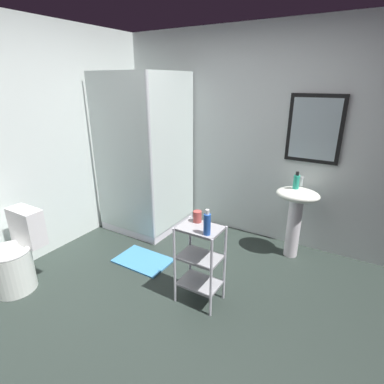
% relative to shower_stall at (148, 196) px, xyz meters
% --- Properties ---
extents(ground_plane, '(4.20, 4.20, 0.02)m').
position_rel_shower_stall_xyz_m(ground_plane, '(1.20, -1.23, -0.47)').
color(ground_plane, '#27312C').
extents(wall_back, '(4.20, 0.14, 2.50)m').
position_rel_shower_stall_xyz_m(wall_back, '(1.20, 0.62, 0.79)').
color(wall_back, silver).
rests_on(wall_back, ground_plane).
extents(wall_left, '(0.10, 4.20, 2.50)m').
position_rel_shower_stall_xyz_m(wall_left, '(-0.65, -1.23, 0.79)').
color(wall_left, silver).
rests_on(wall_left, ground_plane).
extents(shower_stall, '(0.92, 0.92, 2.00)m').
position_rel_shower_stall_xyz_m(shower_stall, '(0.00, 0.00, 0.00)').
color(shower_stall, white).
rests_on(shower_stall, ground_plane).
extents(pedestal_sink, '(0.46, 0.37, 0.81)m').
position_rel_shower_stall_xyz_m(pedestal_sink, '(1.83, 0.29, 0.12)').
color(pedestal_sink, white).
rests_on(pedestal_sink, ground_plane).
extents(sink_faucet, '(0.03, 0.03, 0.10)m').
position_rel_shower_stall_xyz_m(sink_faucet, '(1.83, 0.41, 0.40)').
color(sink_faucet, silver).
rests_on(sink_faucet, pedestal_sink).
extents(toilet, '(0.37, 0.49, 0.76)m').
position_rel_shower_stall_xyz_m(toilet, '(-0.28, -1.64, -0.15)').
color(toilet, white).
rests_on(toilet, ground_plane).
extents(storage_cart, '(0.38, 0.28, 0.74)m').
position_rel_shower_stall_xyz_m(storage_cart, '(1.31, -0.91, -0.03)').
color(storage_cart, silver).
rests_on(storage_cart, ground_plane).
extents(hand_soap_bottle, '(0.06, 0.06, 0.19)m').
position_rel_shower_stall_xyz_m(hand_soap_bottle, '(1.80, 0.29, 0.43)').
color(hand_soap_bottle, '#2DBC99').
rests_on(hand_soap_bottle, pedestal_sink).
extents(shampoo_bottle_blue, '(0.06, 0.06, 0.22)m').
position_rel_shower_stall_xyz_m(shampoo_bottle_blue, '(1.41, -0.99, 0.37)').
color(shampoo_bottle_blue, blue).
rests_on(shampoo_bottle_blue, storage_cart).
extents(rinse_cup, '(0.07, 0.07, 0.10)m').
position_rel_shower_stall_xyz_m(rinse_cup, '(1.23, -0.83, 0.33)').
color(rinse_cup, '#B24742').
rests_on(rinse_cup, storage_cart).
extents(bath_mat, '(0.60, 0.40, 0.02)m').
position_rel_shower_stall_xyz_m(bath_mat, '(0.45, -0.70, -0.45)').
color(bath_mat, teal).
rests_on(bath_mat, ground_plane).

